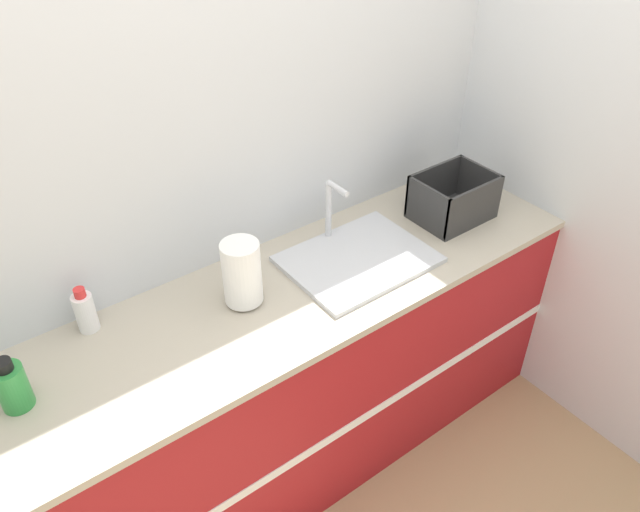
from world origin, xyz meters
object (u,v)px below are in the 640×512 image
sink (357,257)px  paper_towel_roll (242,273)px  dish_rack (453,201)px  bottle_white_spray (85,311)px  bottle_green (12,386)px

sink → paper_towel_roll: sink is taller
dish_rack → bottle_white_spray: dish_rack is taller
dish_rack → paper_towel_roll: bearing=176.9°
sink → paper_towel_roll: size_ratio=2.20×
sink → bottle_white_spray: sink is taller
paper_towel_roll → bottle_white_spray: (-0.47, 0.19, -0.05)m
dish_rack → bottle_green: size_ratio=1.75×
paper_towel_roll → bottle_green: 0.75m
sink → dish_rack: size_ratio=1.72×
sink → bottle_green: size_ratio=3.01×
paper_towel_roll → bottle_green: (-0.75, -0.00, -0.04)m
sink → bottle_green: 1.21m
sink → bottle_green: (-1.21, 0.05, 0.06)m
sink → paper_towel_roll: bearing=173.4°
paper_towel_roll → bottle_green: bearing=-179.9°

